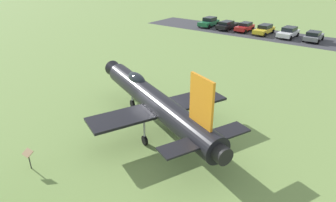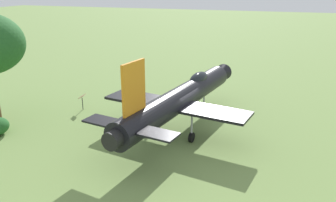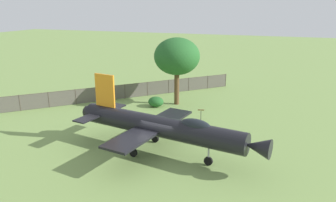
{
  "view_description": "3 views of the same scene",
  "coord_description": "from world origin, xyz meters",
  "px_view_note": "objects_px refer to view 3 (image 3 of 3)",
  "views": [
    {
      "loc": [
        -13.7,
        10.39,
        10.23
      ],
      "look_at": [
        -0.25,
        -0.86,
        1.93
      ],
      "focal_mm": 31.57,
      "sensor_mm": 36.0,
      "label": 1
    },
    {
      "loc": [
        -19.05,
        -5.93,
        8.82
      ],
      "look_at": [
        -0.56,
        0.57,
        2.03
      ],
      "focal_mm": 36.56,
      "sensor_mm": 36.0,
      "label": 2
    },
    {
      "loc": [
        8.02,
        -20.1,
        10.34
      ],
      "look_at": [
        -1.09,
        4.78,
        2.5
      ],
      "focal_mm": 34.69,
      "sensor_mm": 36.0,
      "label": 3
    }
  ],
  "objects_px": {
    "info_plaque": "(201,112)",
    "shrub_near_fence": "(156,102)",
    "display_jet": "(163,127)",
    "shade_tree": "(177,57)"
  },
  "relations": [
    {
      "from": "display_jet",
      "to": "shrub_near_fence",
      "type": "distance_m",
      "value": 11.55
    },
    {
      "from": "display_jet",
      "to": "info_plaque",
      "type": "bearing_deg",
      "value": 94.32
    },
    {
      "from": "info_plaque",
      "to": "shrub_near_fence",
      "type": "bearing_deg",
      "value": 155.36
    },
    {
      "from": "display_jet",
      "to": "info_plaque",
      "type": "relative_size",
      "value": 12.88
    },
    {
      "from": "shrub_near_fence",
      "to": "info_plaque",
      "type": "height_order",
      "value": "info_plaque"
    },
    {
      "from": "shade_tree",
      "to": "shrub_near_fence",
      "type": "height_order",
      "value": "shade_tree"
    },
    {
      "from": "shade_tree",
      "to": "display_jet",
      "type": "bearing_deg",
      "value": -75.72
    },
    {
      "from": "shrub_near_fence",
      "to": "shade_tree",
      "type": "bearing_deg",
      "value": 42.86
    },
    {
      "from": "display_jet",
      "to": "shade_tree",
      "type": "distance_m",
      "value": 12.78
    },
    {
      "from": "info_plaque",
      "to": "display_jet",
      "type": "bearing_deg",
      "value": -95.39
    }
  ]
}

